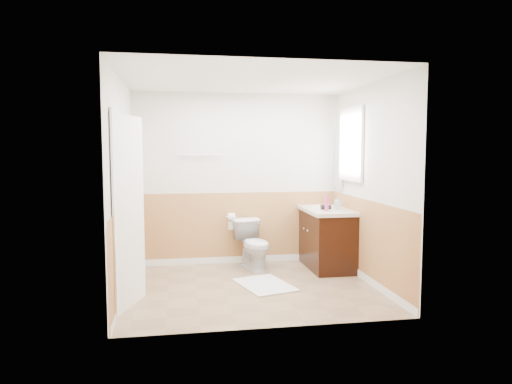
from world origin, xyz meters
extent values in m
plane|color=#8C7051|center=(0.00, 0.00, 0.00)|extent=(3.00, 3.00, 0.00)
plane|color=white|center=(0.00, 0.00, 2.50)|extent=(3.00, 3.00, 0.00)
plane|color=silver|center=(0.00, 1.30, 1.25)|extent=(3.00, 0.00, 3.00)
plane|color=silver|center=(0.00, -1.30, 1.25)|extent=(3.00, 0.00, 3.00)
plane|color=silver|center=(-1.50, 0.00, 1.25)|extent=(0.00, 3.00, 3.00)
plane|color=silver|center=(1.50, 0.00, 1.25)|extent=(0.00, 3.00, 3.00)
plane|color=#BF7D4C|center=(0.00, 1.29, 0.50)|extent=(3.00, 0.00, 3.00)
plane|color=#BF7D4C|center=(0.00, -1.29, 0.50)|extent=(3.00, 0.00, 3.00)
plane|color=#BF7D4C|center=(-1.49, 0.00, 0.50)|extent=(0.00, 2.60, 2.60)
plane|color=#BF7D4C|center=(1.49, 0.00, 0.50)|extent=(0.00, 2.60, 2.60)
imported|color=silver|center=(0.18, 0.89, 0.35)|extent=(0.55, 0.76, 0.69)
cube|color=silver|center=(0.18, 0.05, 0.01)|extent=(0.75, 0.92, 0.02)
cube|color=black|center=(1.21, 0.83, 0.40)|extent=(0.55, 1.10, 0.80)
sphere|color=silver|center=(0.91, 0.73, 0.55)|extent=(0.03, 0.03, 0.03)
sphere|color=silver|center=(0.91, 0.93, 0.55)|extent=(0.03, 0.03, 0.03)
cube|color=beige|center=(1.20, 0.83, 0.83)|extent=(0.60, 1.15, 0.05)
cylinder|color=white|center=(1.21, 0.98, 0.86)|extent=(0.36, 0.36, 0.02)
cylinder|color=silver|center=(1.39, 0.98, 0.92)|extent=(0.02, 0.02, 0.14)
cylinder|color=#C9347D|center=(1.11, 0.52, 0.96)|extent=(0.05, 0.05, 0.22)
imported|color=#989CAB|center=(1.33, 0.69, 0.94)|extent=(0.11, 0.11, 0.19)
cylinder|color=black|center=(1.16, 0.70, 0.89)|extent=(0.14, 0.07, 0.07)
cylinder|color=black|center=(1.13, 0.68, 0.86)|extent=(0.03, 0.03, 0.07)
cube|color=silver|center=(1.48, 1.10, 1.55)|extent=(0.02, 0.35, 0.90)
cube|color=white|center=(1.47, 0.59, 1.75)|extent=(0.04, 0.80, 1.00)
cube|color=white|center=(1.49, 0.59, 1.75)|extent=(0.01, 0.70, 0.90)
cube|color=white|center=(-1.40, -0.45, 1.02)|extent=(0.29, 0.78, 2.04)
cube|color=white|center=(-1.48, -0.45, 1.03)|extent=(0.02, 0.92, 2.10)
sphere|color=silver|center=(-1.34, -0.12, 0.95)|extent=(0.06, 0.06, 0.06)
cylinder|color=silver|center=(-0.55, 1.25, 1.60)|extent=(0.62, 0.02, 0.02)
cylinder|color=silver|center=(-0.10, 1.23, 0.70)|extent=(0.14, 0.02, 0.02)
cylinder|color=white|center=(-0.10, 1.23, 0.70)|extent=(0.10, 0.11, 0.11)
cube|color=white|center=(-0.10, 1.23, 0.59)|extent=(0.10, 0.01, 0.16)
camera|label=1|loc=(-0.86, -5.47, 1.67)|focal=32.59mm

